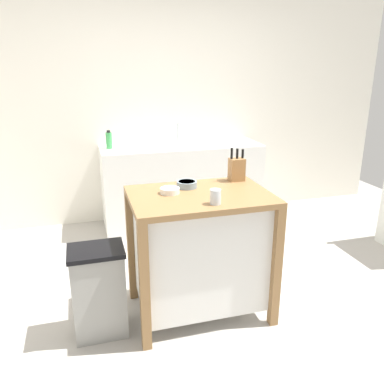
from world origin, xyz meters
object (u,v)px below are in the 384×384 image
at_px(drinking_cup, 215,197).
at_px(knife_block, 237,169).
at_px(sink_faucet, 178,133).
at_px(kitchen_island, 200,248).
at_px(bowl_stoneware_deep, 187,184).
at_px(trash_bin, 99,291).
at_px(bottle_dish_soap, 109,140).
at_px(bowl_ceramic_wide, 170,190).

bearing_deg(drinking_cup, knife_block, 54.22).
xyz_separation_m(drinking_cup, sink_faucet, (0.28, 2.06, 0.05)).
height_order(kitchen_island, bowl_stoneware_deep, bowl_stoneware_deep).
relative_size(knife_block, bowl_stoneware_deep, 1.73).
xyz_separation_m(drinking_cup, trash_bin, (-0.75, 0.16, -0.65)).
bearing_deg(drinking_cup, bowl_stoneware_deep, 101.90).
distance_m(drinking_cup, bottle_dish_soap, 2.03).
distance_m(bowl_ceramic_wide, trash_bin, 0.82).
bearing_deg(kitchen_island, bowl_stoneware_deep, 106.53).
height_order(drinking_cup, trash_bin, drinking_cup).
bearing_deg(trash_bin, drinking_cup, -12.20).
bearing_deg(bowl_ceramic_wide, bowl_stoneware_deep, 33.35).
xyz_separation_m(kitchen_island, bowl_stoneware_deep, (-0.05, 0.16, 0.43)).
xyz_separation_m(kitchen_island, drinking_cup, (0.03, -0.22, 0.45)).
relative_size(sink_faucet, bottle_dish_soap, 1.14).
relative_size(kitchen_island, sink_faucet, 4.37).
bearing_deg(sink_faucet, bowl_stoneware_deep, -102.09).
distance_m(kitchen_island, bowl_stoneware_deep, 0.46).
height_order(bowl_stoneware_deep, sink_faucet, sink_faucet).
bearing_deg(kitchen_island, knife_block, 33.08).
relative_size(knife_block, bottle_dish_soap, 1.32).
relative_size(kitchen_island, drinking_cup, 10.00).
bearing_deg(bottle_dish_soap, kitchen_island, -75.12).
bearing_deg(sink_faucet, knife_block, -88.24).
xyz_separation_m(kitchen_island, bottle_dish_soap, (-0.46, 1.75, 0.49)).
height_order(bowl_ceramic_wide, drinking_cup, drinking_cup).
xyz_separation_m(sink_faucet, bottle_dish_soap, (-0.78, -0.10, -0.02)).
relative_size(kitchen_island, bottle_dish_soap, 5.00).
xyz_separation_m(bowl_stoneware_deep, bottle_dish_soap, (-0.42, 1.58, 0.06)).
xyz_separation_m(bowl_ceramic_wide, drinking_cup, (0.23, -0.29, 0.03)).
relative_size(bowl_ceramic_wide, trash_bin, 0.21).
distance_m(kitchen_island, knife_block, 0.66).
relative_size(bowl_ceramic_wide, sink_faucet, 0.60).
relative_size(bowl_ceramic_wide, bottle_dish_soap, 0.69).
bearing_deg(bowl_stoneware_deep, kitchen_island, -73.47).
bearing_deg(knife_block, sink_faucet, 91.76).
xyz_separation_m(knife_block, drinking_cup, (-0.33, -0.45, -0.04)).
bearing_deg(bowl_stoneware_deep, bowl_ceramic_wide, -146.65).
relative_size(knife_block, trash_bin, 0.40).
distance_m(kitchen_island, sink_faucet, 1.94).
bearing_deg(bowl_ceramic_wide, knife_block, 16.62).
xyz_separation_m(bowl_stoneware_deep, sink_faucet, (0.36, 1.68, 0.08)).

